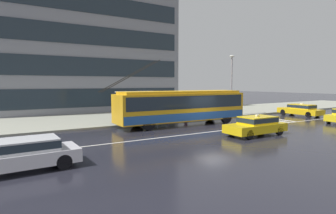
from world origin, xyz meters
name	(u,v)px	position (x,y,z in m)	size (l,w,h in m)	color
ground_plane	(213,128)	(0.00, 0.00, 0.00)	(160.00, 160.00, 0.00)	black
sidewalk_slab	(157,115)	(0.00, 9.28, 0.07)	(80.00, 10.00, 0.14)	gray
crosswalk_stripe_edge_near	(256,121)	(6.05, 1.14, 0.00)	(0.44, 4.40, 0.01)	beige
crosswalk_stripe_inner_a	(262,120)	(6.95, 1.14, 0.00)	(0.44, 4.40, 0.01)	beige
crosswalk_stripe_center	(268,120)	(7.85, 1.14, 0.00)	(0.44, 4.40, 0.01)	beige
crosswalk_stripe_inner_b	(275,119)	(8.75, 1.14, 0.00)	(0.44, 4.40, 0.01)	beige
lane_centre_line	(224,130)	(0.00, -1.20, 0.00)	(72.00, 0.14, 0.01)	silver
trolleybus	(182,106)	(-1.13, 2.68, 1.57)	(12.70, 2.79, 5.31)	gold
taxi_cross_traffic	(301,109)	(13.23, 1.37, 0.70)	(1.77, 4.48, 1.39)	yellow
taxi_oncoming_near	(256,125)	(0.59, -3.72, 0.70)	(4.38, 1.78, 1.39)	yellow
private_car_oncoming	(24,153)	(-13.25, -4.09, 0.70)	(4.32, 1.99, 1.26)	silver
bus_shelter	(136,99)	(-3.67, 6.37, 2.09)	(3.66, 1.64, 2.63)	gray
pedestrian_at_shelter	(186,108)	(1.23, 5.57, 1.10)	(0.49, 0.49, 1.61)	#2A132E
pedestrian_approaching_curb	(168,107)	(0.17, 7.17, 1.09)	(0.41, 0.41, 1.61)	navy
street_lamp	(232,79)	(6.79, 5.17, 3.89)	(0.60, 0.32, 6.30)	gray
office_tower_corner_left	(84,42)	(-4.88, 20.12, 8.82)	(21.87, 12.21, 17.62)	gray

